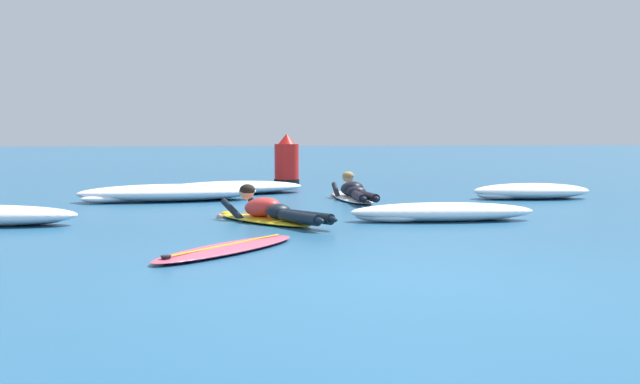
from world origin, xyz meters
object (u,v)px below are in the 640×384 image
Objects in this scene: surfer_near at (268,212)px; channel_marker_buoy at (287,164)px; surfer_far at (354,193)px; drifting_surfboard at (226,248)px.

channel_marker_buoy is (1.02, 8.07, 0.35)m from surfer_near.
surfer_near is 0.84× the size of surfer_far.
surfer_far is 4.80m from channel_marker_buoy.
surfer_near is at bearing -117.84° from surfer_far.
surfer_far is (1.77, 3.35, -0.01)m from surfer_near.
channel_marker_buoy is (1.63, 10.65, 0.45)m from drifting_surfboard.
surfer_near is 8.15m from channel_marker_buoy.
surfer_far reaches higher than drifting_surfboard.
surfer_far is 6.39m from drifting_surfboard.
drifting_surfboard is 1.75× the size of channel_marker_buoy.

